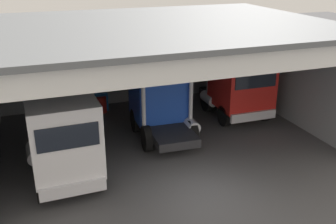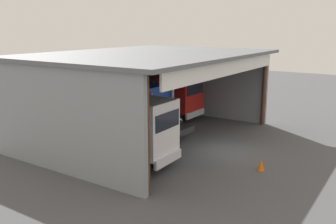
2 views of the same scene
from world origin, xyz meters
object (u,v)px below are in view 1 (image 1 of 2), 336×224
truck_red_left_bay (239,85)px  tool_cart (99,101)px  oil_drum (101,105)px  truck_white_center_bay (63,139)px  truck_blue_center_right_bay (161,100)px

truck_red_left_bay → tool_cart: truck_red_left_bay is taller
truck_red_left_bay → oil_drum: bearing=-25.2°
truck_white_center_bay → truck_blue_center_right_bay: (4.69, 2.95, -0.08)m
truck_red_left_bay → tool_cart: (-6.55, 3.60, -1.27)m
truck_white_center_bay → tool_cart: bearing=-110.8°
tool_cart → oil_drum: bearing=-84.5°
truck_white_center_bay → truck_blue_center_right_bay: 5.54m
truck_blue_center_right_bay → tool_cart: truck_blue_center_right_bay is taller
truck_blue_center_right_bay → tool_cart: (-2.13, 4.23, -1.24)m
truck_white_center_bay → oil_drum: 7.41m
oil_drum → tool_cart: tool_cart is taller
tool_cart → truck_white_center_bay: bearing=-109.6°
truck_red_left_bay → oil_drum: truck_red_left_bay is taller
truck_white_center_bay → truck_blue_center_right_bay: size_ratio=1.09×
truck_white_center_bay → tool_cart: (2.56, 7.18, -1.32)m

